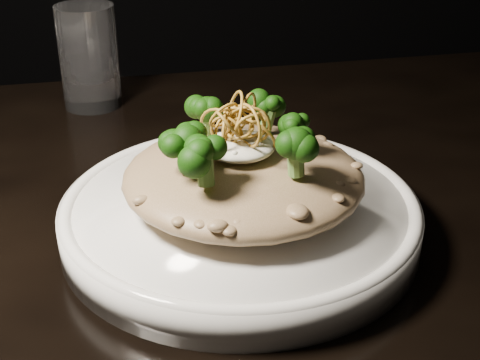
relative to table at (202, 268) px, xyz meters
name	(u,v)px	position (x,y,z in m)	size (l,w,h in m)	color
table	(202,268)	(0.00, 0.00, 0.00)	(1.10, 0.80, 0.75)	black
plate	(240,217)	(0.03, -0.07, 0.10)	(0.32, 0.32, 0.03)	white
risotto	(244,177)	(0.03, -0.07, 0.14)	(0.22, 0.22, 0.05)	brown
broccoli	(243,125)	(0.03, -0.07, 0.19)	(0.16, 0.16, 0.06)	black
cheese	(240,146)	(0.03, -0.07, 0.17)	(0.06, 0.06, 0.02)	white
shallots	(237,114)	(0.02, -0.07, 0.20)	(0.07, 0.07, 0.04)	olive
drinking_glass	(89,57)	(-0.10, 0.29, 0.15)	(0.08, 0.08, 0.13)	white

